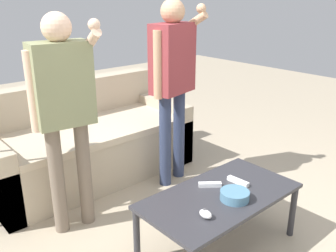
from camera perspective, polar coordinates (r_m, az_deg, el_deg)
couch at (r=3.64m, az=-12.35°, el=-2.70°), size 1.89×0.91×0.87m
coffee_table at (r=2.54m, az=7.99°, el=-11.26°), size 1.08×0.57×0.42m
snack_bowl at (r=2.46m, az=10.19°, el=-10.43°), size 0.19×0.19×0.06m
game_remote_nunchuk at (r=2.26m, az=5.79°, el=-13.30°), size 0.06×0.09×0.05m
player_left at (r=2.61m, az=-15.70°, el=3.74°), size 0.46×0.35×1.57m
player_right at (r=3.22m, az=0.72°, el=8.22°), size 0.51×0.31×1.63m
game_remote_wand_near at (r=2.66m, az=10.69°, el=-8.35°), size 0.05×0.17×0.03m
game_remote_wand_far at (r=2.59m, az=6.46°, el=-8.93°), size 0.14×0.13×0.03m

